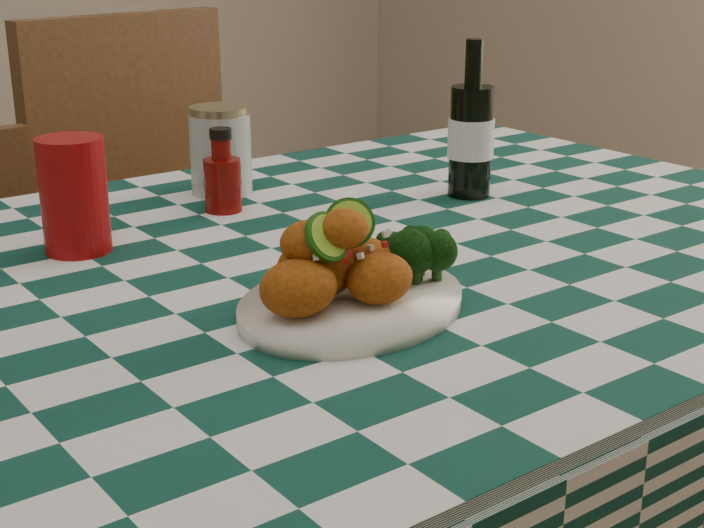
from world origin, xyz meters
TOP-DOWN VIEW (x-y plane):
  - plate at (-0.05, -0.18)m, footprint 0.32×0.28m
  - fried_chicken_pile at (-0.07, -0.18)m, footprint 0.16×0.11m
  - broccoli_side at (0.05, -0.16)m, footprint 0.08×0.08m
  - red_tumbler at (-0.20, 0.20)m, footprint 0.11×0.11m
  - ketchup_bottle at (0.04, 0.26)m, footprint 0.06×0.06m
  - mason_jar at (0.09, 0.35)m, footprint 0.11×0.11m
  - beer_bottle at (0.39, 0.10)m, footprint 0.07×0.07m
  - wooden_chair_right at (0.22, 0.72)m, footprint 0.53×0.54m

SIDE VIEW (x-z plane):
  - wooden_chair_right at x=0.22m, z-range 0.00..1.01m
  - plate at x=-0.05m, z-range 0.79..0.80m
  - broccoli_side at x=0.05m, z-range 0.80..0.86m
  - ketchup_bottle at x=0.04m, z-range 0.79..0.91m
  - mason_jar at x=0.09m, z-range 0.79..0.92m
  - fried_chicken_pile at x=-0.07m, z-range 0.80..0.90m
  - red_tumbler at x=-0.20m, z-range 0.79..0.93m
  - beer_bottle at x=0.39m, z-range 0.79..1.02m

